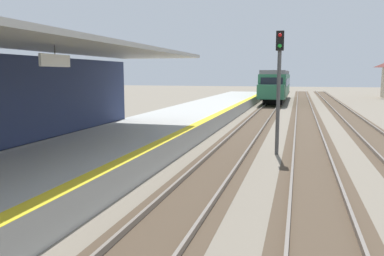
# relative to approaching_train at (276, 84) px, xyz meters

# --- Properties ---
(station_platform) EXTENTS (5.00, 80.00, 0.91)m
(station_platform) POSITION_rel_approaching_train_xyz_m (-4.40, -33.75, -1.73)
(station_platform) COLOR #A8A8A3
(station_platform) RESTS_ON ground
(track_pair_nearest_platform) EXTENTS (2.34, 120.00, 0.16)m
(track_pair_nearest_platform) POSITION_rel_approaching_train_xyz_m (-0.00, -29.75, -2.13)
(track_pair_nearest_platform) COLOR #4C3D2D
(track_pair_nearest_platform) RESTS_ON ground
(track_pair_middle) EXTENTS (2.34, 120.00, 0.16)m
(track_pair_middle) POSITION_rel_approaching_train_xyz_m (3.40, -29.75, -2.13)
(track_pair_middle) COLOR #4C3D2D
(track_pair_middle) RESTS_ON ground
(track_pair_far_side) EXTENTS (2.34, 120.00, 0.16)m
(track_pair_far_side) POSITION_rel_approaching_train_xyz_m (6.80, -29.75, -2.13)
(track_pair_far_side) COLOR #4C3D2D
(track_pair_far_side) RESTS_ON ground
(approaching_train) EXTENTS (2.93, 19.60, 4.76)m
(approaching_train) POSITION_rel_approaching_train_xyz_m (0.00, 0.00, 0.00)
(approaching_train) COLOR #286647
(approaching_train) RESTS_ON ground
(rail_signal_post) EXTENTS (0.32, 0.34, 5.20)m
(rail_signal_post) POSITION_rel_approaching_train_xyz_m (1.97, -33.66, 1.02)
(rail_signal_post) COLOR #4C4C4C
(rail_signal_post) RESTS_ON ground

